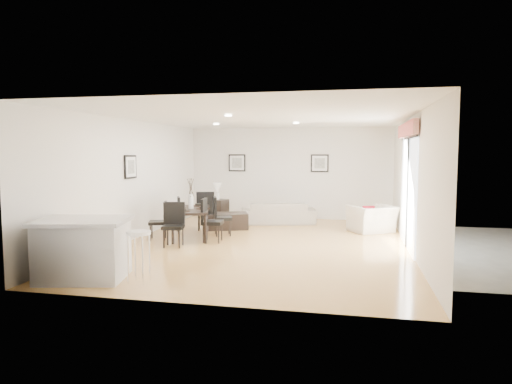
% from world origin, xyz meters
% --- Properties ---
extents(ground, '(8.00, 8.00, 0.00)m').
position_xyz_m(ground, '(0.00, 0.00, 0.00)').
color(ground, tan).
rests_on(ground, ground).
extents(wall_back, '(6.00, 0.04, 2.70)m').
position_xyz_m(wall_back, '(0.00, 4.00, 1.35)').
color(wall_back, white).
rests_on(wall_back, ground).
extents(wall_front, '(6.00, 0.04, 2.70)m').
position_xyz_m(wall_front, '(0.00, -4.00, 1.35)').
color(wall_front, white).
rests_on(wall_front, ground).
extents(wall_left, '(0.04, 8.00, 2.70)m').
position_xyz_m(wall_left, '(-3.00, 0.00, 1.35)').
color(wall_left, white).
rests_on(wall_left, ground).
extents(wall_right, '(0.04, 8.00, 2.70)m').
position_xyz_m(wall_right, '(3.00, 0.00, 1.35)').
color(wall_right, white).
rests_on(wall_right, ground).
extents(ceiling, '(6.00, 8.00, 0.02)m').
position_xyz_m(ceiling, '(0.00, 0.00, 2.70)').
color(ceiling, white).
rests_on(ceiling, wall_back).
extents(sofa, '(2.16, 1.25, 0.59)m').
position_xyz_m(sofa, '(-0.15, 2.89, 0.30)').
color(sofa, gray).
rests_on(sofa, ground).
extents(armchair, '(1.33, 1.29, 0.66)m').
position_xyz_m(armchair, '(2.34, 2.03, 0.33)').
color(armchair, beige).
rests_on(armchair, ground).
extents(dining_table, '(1.24, 1.78, 0.67)m').
position_xyz_m(dining_table, '(-1.80, 0.43, 0.60)').
color(dining_table, black).
rests_on(dining_table, ground).
extents(dining_chair_wnear, '(0.49, 0.49, 0.86)m').
position_xyz_m(dining_chair_wnear, '(-2.37, 0.05, 0.48)').
color(dining_chair_wnear, black).
rests_on(dining_chair_wnear, ground).
extents(dining_chair_wfar, '(0.53, 0.53, 0.89)m').
position_xyz_m(dining_chair_wfar, '(-2.37, 0.86, 0.49)').
color(dining_chair_wfar, black).
rests_on(dining_chair_wfar, ground).
extents(dining_chair_enear, '(0.47, 0.47, 0.96)m').
position_xyz_m(dining_chair_enear, '(-1.23, 0.01, 0.54)').
color(dining_chair_enear, black).
rests_on(dining_chair_enear, ground).
extents(dining_chair_efar, '(0.53, 0.53, 0.92)m').
position_xyz_m(dining_chair_efar, '(-1.23, 0.80, 0.51)').
color(dining_chair_efar, black).
rests_on(dining_chair_efar, ground).
extents(dining_chair_head, '(0.47, 0.47, 0.92)m').
position_xyz_m(dining_chair_head, '(-1.81, -0.57, 0.52)').
color(dining_chair_head, black).
rests_on(dining_chair_head, ground).
extents(dining_chair_foot, '(0.55, 0.55, 0.99)m').
position_xyz_m(dining_chair_foot, '(-1.77, 1.42, 0.55)').
color(dining_chair_foot, black).
rests_on(dining_chair_foot, ground).
extents(vase, '(0.91, 1.40, 0.71)m').
position_xyz_m(vase, '(-1.80, 0.43, 0.96)').
color(vase, white).
rests_on(vase, dining_table).
extents(coffee_table, '(1.18, 0.94, 0.41)m').
position_xyz_m(coffee_table, '(-1.29, 1.72, 0.21)').
color(coffee_table, black).
rests_on(coffee_table, ground).
extents(side_table, '(0.58, 0.58, 0.64)m').
position_xyz_m(side_table, '(-1.87, 2.81, 0.32)').
color(side_table, black).
rests_on(side_table, ground).
extents(table_lamp, '(0.25, 0.25, 0.47)m').
position_xyz_m(table_lamp, '(-1.87, 2.81, 0.95)').
color(table_lamp, white).
rests_on(table_lamp, side_table).
extents(cushion, '(0.30, 0.19, 0.28)m').
position_xyz_m(cushion, '(2.25, 1.93, 0.52)').
color(cushion, maroon).
rests_on(cushion, armchair).
extents(kitchen_island, '(1.54, 1.31, 0.95)m').
position_xyz_m(kitchen_island, '(-2.23, -3.23, 0.48)').
color(kitchen_island, silver).
rests_on(kitchen_island, ground).
extents(bar_stool, '(0.36, 0.36, 0.79)m').
position_xyz_m(bar_stool, '(-1.30, -3.23, 0.68)').
color(bar_stool, white).
rests_on(bar_stool, ground).
extents(framed_print_back_left, '(0.52, 0.04, 0.52)m').
position_xyz_m(framed_print_back_left, '(-1.60, 3.97, 1.65)').
color(framed_print_back_left, black).
rests_on(framed_print_back_left, wall_back).
extents(framed_print_back_right, '(0.52, 0.04, 0.52)m').
position_xyz_m(framed_print_back_right, '(0.90, 3.97, 1.65)').
color(framed_print_back_right, black).
rests_on(framed_print_back_right, wall_back).
extents(framed_print_left_wall, '(0.04, 0.52, 0.52)m').
position_xyz_m(framed_print_left_wall, '(-2.97, -0.20, 1.65)').
color(framed_print_left_wall, black).
rests_on(framed_print_left_wall, wall_left).
extents(sliding_door, '(0.12, 2.70, 2.57)m').
position_xyz_m(sliding_door, '(2.96, 0.30, 1.66)').
color(sliding_door, white).
rests_on(sliding_door, wall_right).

